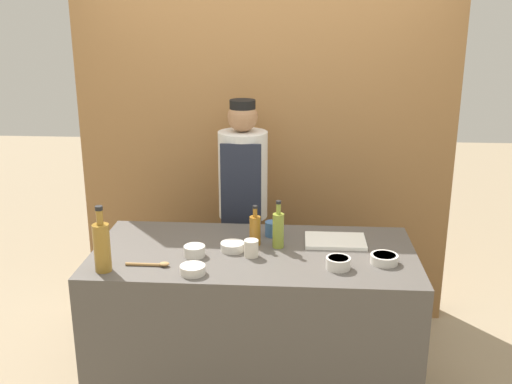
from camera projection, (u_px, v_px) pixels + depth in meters
The scene contains 15 objects.
cabinet_wall at pixel (265, 152), 4.17m from camera, with size 2.55×0.18×2.40m.
counter at pixel (254, 327), 3.34m from camera, with size 1.73×0.83×0.92m.
sauce_bowl_orange at pixel (194, 250), 3.13m from camera, with size 0.11×0.11×0.06m.
sauce_bowl_red at pixel (338, 262), 2.98m from camera, with size 0.12×0.12×0.06m.
sauce_bowl_white at pixel (384, 258), 3.05m from camera, with size 0.14×0.14×0.05m.
sauce_bowl_green at pixel (193, 269), 2.93m from camera, with size 0.13×0.13×0.04m.
sauce_bowl_brown at pixel (232, 246), 3.20m from camera, with size 0.13×0.13×0.04m.
cutting_board at pixel (335, 241), 3.32m from camera, with size 0.33×0.23×0.02m.
bottle_oil at pixel (278, 229), 3.23m from camera, with size 0.06×0.06×0.26m.
bottle_amber at pixel (255, 230), 3.27m from camera, with size 0.06×0.06×0.22m.
bottle_vinegar at pixel (102, 246), 2.93m from camera, with size 0.08×0.08×0.34m.
cup_cream at pixel (251, 248), 3.13m from camera, with size 0.08×0.08×0.09m.
cup_blue at pixel (273, 229), 3.41m from camera, with size 0.09×0.09×0.08m.
wooden_spoon at pixel (153, 264), 3.02m from camera, with size 0.22×0.04×0.02m.
chef_center at pixel (243, 212), 3.90m from camera, with size 0.31×0.31×1.62m.
Camera 1 is at (0.22, -2.96, 2.17)m, focal length 42.00 mm.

